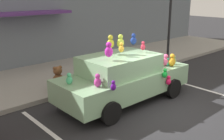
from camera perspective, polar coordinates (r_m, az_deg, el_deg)
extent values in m
plane|color=#262628|center=(8.07, 12.12, -8.66)|extent=(60.00, 60.00, 0.00)
cube|color=gray|center=(11.47, -8.35, -0.42)|extent=(24.00, 4.00, 0.15)
cube|color=#542D72|center=(11.90, -17.63, 11.76)|extent=(3.60, 1.10, 0.12)
cube|color=silver|center=(10.48, 15.65, -2.94)|extent=(0.12, 3.60, 0.01)
cube|color=silver|center=(6.78, -12.40, -13.82)|extent=(0.12, 3.60, 0.01)
cube|color=#87B084|center=(8.40, 2.74, -2.54)|extent=(4.49, 1.78, 0.68)
cube|color=#87B084|center=(8.06, 1.66, 1.27)|extent=(2.34, 1.57, 0.56)
cylinder|color=black|center=(10.03, 4.82, -1.31)|extent=(0.64, 0.22, 0.64)
cylinder|color=black|center=(8.98, 13.11, -3.87)|extent=(0.64, 0.22, 0.64)
cylinder|color=black|center=(8.34, -8.52, -5.23)|extent=(0.64, 0.22, 0.64)
cylinder|color=black|center=(7.04, -0.34, -9.30)|extent=(0.64, 0.22, 0.64)
ellipsoid|color=navy|center=(8.96, 4.69, 6.35)|extent=(0.22, 0.18, 0.26)
sphere|color=navy|center=(8.93, 4.72, 7.50)|extent=(0.14, 0.14, 0.14)
ellipsoid|color=#E14522|center=(7.95, -5.16, -0.30)|extent=(0.18, 0.15, 0.21)
sphere|color=#E14522|center=(7.91, -5.19, 0.71)|extent=(0.11, 0.11, 0.11)
ellipsoid|color=green|center=(8.29, 11.43, -0.98)|extent=(0.17, 0.14, 0.21)
sphere|color=green|center=(8.25, 11.48, -0.04)|extent=(0.11, 0.11, 0.11)
ellipsoid|color=#9CCF58|center=(9.33, 13.24, 1.87)|extent=(0.19, 0.15, 0.22)
sphere|color=#9CCF58|center=(9.30, 13.30, 2.77)|extent=(0.12, 0.12, 0.12)
ellipsoid|color=#59128D|center=(6.73, 0.29, -3.71)|extent=(0.16, 0.13, 0.19)
sphere|color=#59128D|center=(6.68, 0.29, -2.68)|extent=(0.10, 0.10, 0.10)
ellipsoid|color=#48BE7F|center=(7.21, -9.27, -2.22)|extent=(0.19, 0.15, 0.22)
sphere|color=#48BE7F|center=(7.16, -9.33, -1.06)|extent=(0.12, 0.12, 0.12)
ellipsoid|color=#6FE561|center=(9.36, 11.65, 1.94)|extent=(0.17, 0.14, 0.20)
sphere|color=#6FE561|center=(9.33, 11.70, 2.75)|extent=(0.11, 0.11, 0.11)
ellipsoid|color=#EA184F|center=(8.54, 12.19, -2.49)|extent=(0.18, 0.14, 0.21)
sphere|color=#EA184F|center=(8.50, 12.25, -1.57)|extent=(0.11, 0.11, 0.11)
ellipsoid|color=#CA26B1|center=(7.32, -0.70, 3.96)|extent=(0.25, 0.20, 0.29)
sphere|color=#CA26B1|center=(7.28, -0.71, 5.51)|extent=(0.16, 0.16, 0.16)
ellipsoid|color=#36AD86|center=(9.09, 11.96, 1.48)|extent=(0.17, 0.14, 0.20)
sphere|color=#36AD86|center=(9.05, 12.01, 2.31)|extent=(0.11, 0.11, 0.11)
ellipsoid|color=orange|center=(9.07, 12.92, 1.73)|extent=(0.25, 0.21, 0.30)
sphere|color=orange|center=(9.02, 13.00, 2.98)|extent=(0.16, 0.16, 0.16)
ellipsoid|color=#C52D44|center=(8.39, 6.75, 4.95)|extent=(0.17, 0.14, 0.20)
sphere|color=#C52D44|center=(8.36, 6.78, 5.85)|extent=(0.11, 0.11, 0.11)
ellipsoid|color=gold|center=(8.07, -0.33, 5.75)|extent=(0.24, 0.20, 0.28)
sphere|color=gold|center=(8.03, -0.33, 7.11)|extent=(0.15, 0.15, 0.15)
ellipsoid|color=#CA379D|center=(6.92, -3.13, -2.70)|extent=(0.21, 0.17, 0.25)
sphere|color=#CA379D|center=(6.86, -3.15, -1.35)|extent=(0.13, 0.13, 0.13)
ellipsoid|color=gold|center=(7.82, 2.04, 4.61)|extent=(0.17, 0.14, 0.20)
sphere|color=gold|center=(7.79, 2.05, 5.62)|extent=(0.11, 0.11, 0.11)
ellipsoid|color=#ADC43A|center=(8.08, 1.86, 5.87)|extent=(0.24, 0.20, 0.28)
sphere|color=#ADC43A|center=(8.05, 1.87, 7.24)|extent=(0.15, 0.15, 0.15)
ellipsoid|color=#F05B91|center=(9.07, 11.56, 1.76)|extent=(0.24, 0.19, 0.28)
sphere|color=#F05B91|center=(9.03, 11.63, 2.95)|extent=(0.15, 0.15, 0.15)
ellipsoid|color=brown|center=(9.29, -11.62, -2.44)|extent=(0.43, 0.36, 0.54)
sphere|color=brown|center=(9.18, -11.75, -0.18)|extent=(0.30, 0.30, 0.30)
sphere|color=brown|center=(9.10, -12.37, 0.33)|extent=(0.13, 0.13, 0.13)
sphere|color=brown|center=(9.20, -11.22, 0.58)|extent=(0.13, 0.13, 0.13)
cylinder|color=black|center=(13.23, 12.38, 9.63)|extent=(0.12, 0.12, 3.46)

